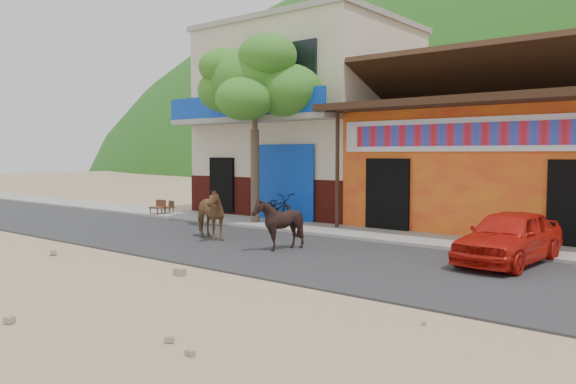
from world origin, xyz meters
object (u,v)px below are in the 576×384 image
scooter (278,207)px  cafe_chair_left (167,202)px  tree (255,129)px  cafe_chair_right (157,201)px  red_car (509,237)px  cow_tan (207,214)px  cow_dark (278,224)px

scooter → cafe_chair_left: 5.03m
tree → scooter: tree is taller
cafe_chair_right → cafe_chair_left: bearing=81.7°
tree → red_car: size_ratio=1.81×
cafe_chair_left → cafe_chair_right: size_ratio=0.88×
red_car → cafe_chair_right: bearing=-180.0°
cafe_chair_left → cafe_chair_right: (0.00, -0.46, 0.06)m
scooter → cafe_chair_right: 5.09m
cow_tan → scooter: size_ratio=0.89×
tree → red_car: (8.54, -1.52, -2.52)m
tree → scooter: (0.60, 0.47, -2.52)m
red_car → cafe_chair_left: (-12.94, 1.48, -0.05)m
cow_tan → cafe_chair_right: size_ratio=1.65×
red_car → cafe_chair_right: size_ratio=3.39×
scooter → cafe_chair_left: bearing=117.1°
cow_dark → cafe_chair_left: bearing=-143.4°
cow_tan → cafe_chair_left: cow_tan is taller
red_car → cafe_chair_left: 13.02m
tree → cafe_chair_right: (-4.40, -0.50, -2.51)m
cow_dark → red_car: bearing=78.7°
red_car → cow_tan: bearing=-163.3°
cow_dark → red_car: 5.12m
tree → scooter: size_ratio=3.31×
scooter → tree: bearing=149.2°
cow_dark → cafe_chair_left: size_ratio=1.46×
red_car → scooter: (-7.94, 1.99, -0.01)m
cow_tan → cafe_chair_left: size_ratio=1.88×
red_car → tree: bearing=174.4°
cow_tan → cow_dark: bearing=-77.5°
tree → cow_tan: 4.09m
tree → cow_dark: 5.55m
red_car → scooter: bearing=170.5°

